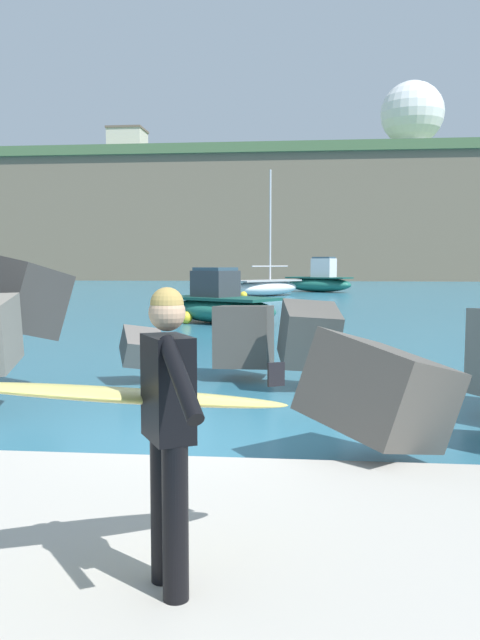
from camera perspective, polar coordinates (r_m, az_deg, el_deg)
ground_plane at (r=8.44m, az=-0.97°, el=-9.80°), size 400.00×400.00×0.00m
walkway_path at (r=4.68m, az=-7.18°, el=-20.80°), size 48.00×4.40×0.24m
breakwater_jetty at (r=9.38m, az=-4.12°, el=-1.23°), size 29.64×6.85×3.25m
surfer_with_board at (r=3.92m, az=-7.18°, el=-7.95°), size 2.00×1.51×1.78m
boat_near_centre at (r=23.60m, az=-1.61°, el=1.31°), size 4.88×4.11×1.99m
boat_mid_left at (r=42.98m, az=2.24°, el=2.88°), size 5.08×5.49×8.17m
boat_mid_centre at (r=49.30m, az=6.92°, el=3.37°), size 5.51×4.21×2.60m
mooring_buoy_middle at (r=39.89m, az=0.32°, el=2.18°), size 0.44×0.44×0.44m
mooring_buoy_outer at (r=23.39m, az=-4.68°, el=0.21°), size 0.44×0.44×0.44m
headland_bluff at (r=101.45m, az=1.71°, el=8.38°), size 98.26×45.43×16.36m
radar_dome at (r=100.01m, az=14.69°, el=16.66°), size 8.86×8.86×11.26m
station_building_west at (r=109.94m, az=0.70°, el=13.58°), size 8.33×7.44×4.52m
station_building_central at (r=100.63m, az=-9.70°, el=14.54°), size 5.15×5.34×5.28m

